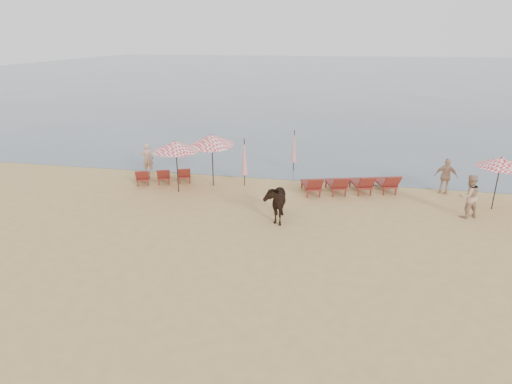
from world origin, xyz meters
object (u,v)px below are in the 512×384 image
umbrella_closed_right (294,146)px  beachgoer_left (148,159)px  umbrella_open_left_a (176,146)px  umbrella_closed_left (244,157)px  lounger_cluster_left (164,175)px  lounger_cluster_right (350,184)px  umbrella_open_right (501,162)px  beachgoer_right_b (446,176)px  umbrella_open_left_b (212,140)px  cow (275,201)px  beachgoer_right_a (469,196)px

umbrella_closed_right → beachgoer_left: (-7.64, -1.87, -0.58)m
umbrella_open_left_a → umbrella_closed_left: 3.35m
lounger_cluster_left → lounger_cluster_right: 9.21m
lounger_cluster_right → umbrella_closed_right: bearing=119.6°
umbrella_closed_right → beachgoer_left: umbrella_closed_right is taller
umbrella_open_right → beachgoer_left: (-16.65, 1.79, -1.26)m
lounger_cluster_left → beachgoer_right_b: 13.63m
beachgoer_left → beachgoer_right_b: bearing=167.5°
lounger_cluster_left → umbrella_open_left_b: 3.21m
umbrella_closed_left → umbrella_closed_right: (2.11, 2.79, -0.05)m
cow → beachgoer_left: size_ratio=1.14×
lounger_cluster_left → cow: 7.11m
lounger_cluster_right → umbrella_open_left_b: (-6.63, -0.20, 1.84)m
lounger_cluster_right → lounger_cluster_left: bearing=165.2°
umbrella_open_left_a → beachgoer_left: size_ratio=1.49×
umbrella_open_left_b → beachgoer_right_b: (11.00, 1.01, -1.46)m
umbrella_closed_right → beachgoer_right_b: bearing=-15.6°
lounger_cluster_right → umbrella_open_right: (6.02, -0.79, 1.62)m
umbrella_closed_right → umbrella_closed_left: bearing=-127.1°
cow → umbrella_closed_right: bearing=82.4°
umbrella_open_right → cow: size_ratio=1.22×
umbrella_open_left_b → beachgoer_right_b: bearing=10.0°
lounger_cluster_left → beachgoer_left: 1.96m
umbrella_closed_right → cow: (-0.00, -6.59, -0.62)m
umbrella_open_left_a → lounger_cluster_left: bearing=150.4°
umbrella_closed_right → cow: bearing=-90.0°
lounger_cluster_left → umbrella_closed_right: umbrella_closed_right is taller
umbrella_open_left_a → umbrella_open_right: umbrella_open_left_a is taller
umbrella_closed_left → cow: umbrella_closed_left is taller
lounger_cluster_left → beachgoer_right_b: size_ratio=1.78×
umbrella_open_left_a → beachgoer_right_b: (12.37, 2.21, -1.38)m
beachgoer_right_b → umbrella_open_left_a: bearing=21.9°
umbrella_closed_right → beachgoer_right_a: (7.67, -4.80, -0.52)m
beachgoer_right_a → lounger_cluster_left: bearing=-30.1°
umbrella_open_left_b → cow: size_ratio=1.40×
beachgoer_right_a → cow: bearing=-10.3°
umbrella_open_left_b → umbrella_open_right: bearing=2.1°
beachgoer_left → beachgoer_right_a: 15.59m
lounger_cluster_right → beachgoer_right_a: bearing=-38.8°
umbrella_open_left_b → umbrella_closed_right: size_ratio=1.16×
umbrella_open_right → beachgoer_right_b: (-1.65, 1.60, -1.23)m
lounger_cluster_left → cow: size_ratio=1.60×
umbrella_open_right → umbrella_open_left_b: bearing=171.4°
umbrella_open_left_b → umbrella_closed_right: 4.85m
umbrella_open_left_a → umbrella_closed_right: 6.63m
lounger_cluster_left → umbrella_closed_right: (6.21, 3.15, 1.02)m
lounger_cluster_right → beachgoer_right_b: size_ratio=2.71×
umbrella_open_left_a → beachgoer_right_a: (12.68, -0.53, -1.33)m
umbrella_open_right → cow: bearing=-168.0°
lounger_cluster_right → beachgoer_left: (-10.62, 1.01, 0.36)m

